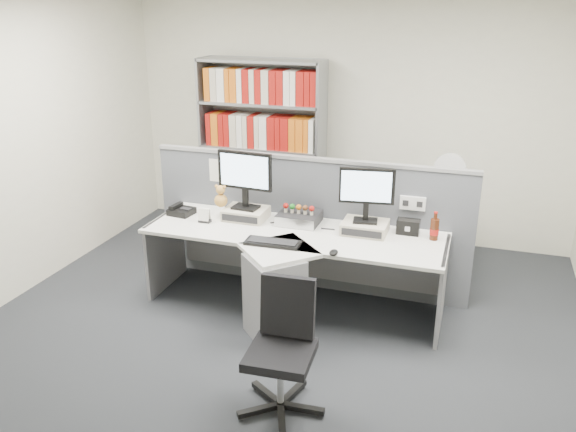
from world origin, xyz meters
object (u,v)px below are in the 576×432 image
(desk_calendar, at_px, (205,216))
(speaker, at_px, (408,227))
(monitor_right, at_px, (367,190))
(monitor_left, at_px, (245,175))
(shelving_unit, at_px, (262,151))
(office_chair, at_px, (283,344))
(filing_cabinet, at_px, (443,238))
(cola_bottle, at_px, (434,229))
(keyboard, at_px, (273,243))
(desk_phone, at_px, (181,211))
(mouse, at_px, (334,253))
(desk, at_px, (286,269))
(desktop_pc, at_px, (299,218))
(desk_fan, at_px, (450,173))

(desk_calendar, relative_size, speaker, 0.67)
(monitor_right, distance_m, desk_calendar, 1.47)
(monitor_left, height_order, shelving_unit, shelving_unit)
(shelving_unit, distance_m, office_chair, 3.26)
(shelving_unit, distance_m, filing_cabinet, 2.24)
(cola_bottle, distance_m, office_chair, 1.76)
(desk_calendar, relative_size, shelving_unit, 0.06)
(monitor_left, distance_m, filing_cabinet, 2.14)
(keyboard, relative_size, speaker, 2.40)
(desk_phone, distance_m, cola_bottle, 2.30)
(keyboard, distance_m, cola_bottle, 1.35)
(mouse, distance_m, office_chair, 1.00)
(desk_phone, relative_size, speaker, 1.21)
(desk, xyz_separation_m, monitor_left, (-0.51, 0.38, 0.68))
(desk, relative_size, desktop_pc, 7.20)
(filing_cabinet, bearing_deg, mouse, -115.81)
(keyboard, distance_m, shelving_unit, 2.13)
(monitor_left, height_order, desktop_pc, monitor_left)
(monitor_left, bearing_deg, desk_phone, -172.51)
(desk_fan, bearing_deg, filing_cabinet, 90.00)
(desk_phone, distance_m, desk_calendar, 0.32)
(keyboard, xyz_separation_m, cola_bottle, (1.24, 0.52, 0.08))
(keyboard, bearing_deg, desktop_pc, 83.59)
(desk, distance_m, speaker, 1.10)
(speaker, xyz_separation_m, shelving_unit, (-1.84, 1.37, 0.19))
(monitor_right, bearing_deg, cola_bottle, 2.79)
(desk_phone, xyz_separation_m, desk_calendar, (0.30, -0.12, 0.02))
(desktop_pc, distance_m, cola_bottle, 1.18)
(desktop_pc, distance_m, desk_fan, 1.58)
(monitor_left, bearing_deg, office_chair, -60.04)
(desk, xyz_separation_m, monitor_right, (0.59, 0.38, 0.65))
(speaker, height_order, filing_cabinet, speaker)
(desk_fan, bearing_deg, desk, -130.62)
(desk, bearing_deg, mouse, -19.38)
(desk_calendar, bearing_deg, desktop_pc, 16.73)
(desk, distance_m, office_chair, 1.17)
(monitor_right, relative_size, shelving_unit, 0.24)
(keyboard, bearing_deg, office_chair, -66.94)
(shelving_unit, bearing_deg, cola_bottle, -34.86)
(desk_fan, xyz_separation_m, office_chair, (-0.85, -2.52, -0.55))
(shelving_unit, bearing_deg, mouse, -56.12)
(desk_phone, height_order, cola_bottle, cola_bottle)
(keyboard, relative_size, shelving_unit, 0.23)
(monitor_left, xyz_separation_m, mouse, (0.96, -0.54, -0.39))
(desk_phone, distance_m, office_chair, 2.07)
(filing_cabinet, bearing_deg, keyboard, -130.39)
(monitor_right, height_order, mouse, monitor_right)
(desk_phone, bearing_deg, cola_bottle, 2.73)
(desktop_pc, bearing_deg, mouse, -51.58)
(desk_phone, relative_size, desk_calendar, 1.79)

